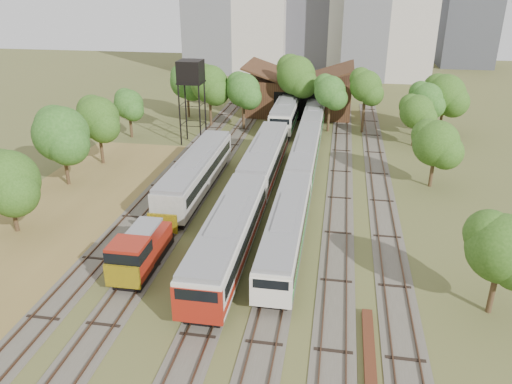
% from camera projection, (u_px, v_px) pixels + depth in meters
% --- Properties ---
extents(ground, '(240.00, 240.00, 0.00)m').
position_uv_depth(ground, '(218.00, 379.00, 26.47)').
color(ground, '#475123').
rests_on(ground, ground).
extents(dry_grass_patch, '(14.00, 60.00, 0.04)m').
position_uv_depth(dry_grass_patch, '(4.00, 269.00, 36.48)').
color(dry_grass_patch, brown).
rests_on(dry_grass_patch, ground).
extents(tracks, '(24.60, 80.00, 0.19)m').
position_uv_depth(tracks, '(271.00, 193.00, 49.19)').
color(tracks, '#4C473D').
rests_on(tracks, ground).
extents(railcar_red_set, '(3.10, 34.57, 3.84)m').
position_uv_depth(railcar_red_set, '(250.00, 192.00, 44.59)').
color(railcar_red_set, black).
rests_on(railcar_red_set, ground).
extents(railcar_green_set, '(2.68, 52.07, 3.31)m').
position_uv_depth(railcar_green_set, '(304.00, 156.00, 54.18)').
color(railcar_green_set, black).
rests_on(railcar_green_set, ground).
extents(railcar_rear, '(3.04, 16.08, 3.77)m').
position_uv_depth(railcar_rear, '(286.00, 112.00, 71.06)').
color(railcar_rear, black).
rests_on(railcar_rear, ground).
extents(shunter_locomotive, '(2.49, 8.10, 3.27)m').
position_uv_depth(shunter_locomotive, '(140.00, 252.00, 35.73)').
color(shunter_locomotive, black).
rests_on(shunter_locomotive, ground).
extents(old_grey_coach, '(3.02, 18.00, 3.74)m').
position_uv_depth(old_grey_coach, '(197.00, 172.00, 48.95)').
color(old_grey_coach, black).
rests_on(old_grey_coach, ground).
extents(water_tower, '(3.01, 3.01, 10.42)m').
position_uv_depth(water_tower, '(191.00, 74.00, 61.05)').
color(water_tower, black).
rests_on(water_tower, ground).
extents(rail_pile_near, '(0.64, 9.62, 0.32)m').
position_uv_depth(rail_pile_near, '(370.00, 364.00, 27.28)').
color(rail_pile_near, '#542918').
rests_on(rail_pile_near, ground).
extents(maintenance_shed, '(16.45, 11.55, 7.58)m').
position_uv_depth(maintenance_shed, '(299.00, 94.00, 77.97)').
color(maintenance_shed, '#382214').
rests_on(maintenance_shed, ground).
extents(tree_band_left, '(8.06, 52.51, 8.15)m').
position_uv_depth(tree_band_left, '(20.00, 166.00, 42.21)').
color(tree_band_left, '#382616').
rests_on(tree_band_left, ground).
extents(tree_band_far, '(41.63, 10.34, 9.54)m').
position_uv_depth(tree_band_far, '(303.00, 86.00, 68.95)').
color(tree_band_far, '#382616').
rests_on(tree_band_far, ground).
extents(tree_band_right, '(5.03, 38.89, 6.88)m').
position_uv_depth(tree_band_right, '(442.00, 152.00, 46.85)').
color(tree_band_right, '#382616').
rests_on(tree_band_right, ground).
extents(tower_far_right, '(12.00, 12.00, 28.00)m').
position_uv_depth(tower_far_right, '(472.00, 4.00, 115.29)').
color(tower_far_right, '#3F4046').
rests_on(tower_far_right, ground).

